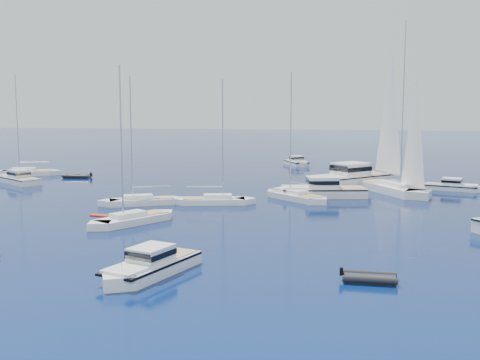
{
  "coord_description": "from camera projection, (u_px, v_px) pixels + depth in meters",
  "views": [
    {
      "loc": [
        5.84,
        -33.99,
        9.96
      ],
      "look_at": [
        -3.56,
        25.42,
        2.2
      ],
      "focal_mm": 43.97,
      "sensor_mm": 36.0,
      "label": 1
    }
  ],
  "objects": [
    {
      "name": "sailboat_mid_l",
      "position": [
        142.0,
        204.0,
        58.81
      ],
      "size": [
        9.17,
        5.79,
        13.23
      ],
      "primitive_type": null,
      "rotation": [
        0.0,
        0.0,
        1.99
      ],
      "color": "silver",
      "rests_on": "ground"
    },
    {
      "name": "sailboat_far_l",
      "position": [
        27.0,
        175.0,
        83.2
      ],
      "size": [
        10.25,
        4.98,
        14.58
      ],
      "primitive_type": null,
      "rotation": [
        0.0,
        0.0,
        1.82
      ],
      "color": "white",
      "rests_on": "ground"
    },
    {
      "name": "motor_cruiser_horizon",
      "position": [
        297.0,
        165.0,
        96.75
      ],
      "size": [
        5.27,
        7.82,
        1.98
      ],
      "primitive_type": null,
      "rotation": [
        0.0,
        0.0,
        3.58
      ],
      "color": "silver",
      "rests_on": "ground"
    },
    {
      "name": "tender_grey_far",
      "position": [
        77.0,
        178.0,
        80.22
      ],
      "size": [
        4.03,
        2.29,
        0.95
      ],
      "primitive_type": null,
      "rotation": [
        0.0,
        0.0,
        1.61
      ],
      "color": "black",
      "rests_on": "ground"
    },
    {
      "name": "motor_cruiser_near",
      "position": [
        150.0,
        275.0,
        34.52
      ],
      "size": [
        5.17,
        8.62,
        2.17
      ],
      "primitive_type": null,
      "rotation": [
        0.0,
        0.0,
        2.8
      ],
      "color": "white",
      "rests_on": "ground"
    },
    {
      "name": "motor_cruiser_far_l",
      "position": [
        19.0,
        183.0,
        74.57
      ],
      "size": [
        8.41,
        7.08,
        2.23
      ],
      "primitive_type": null,
      "rotation": [
        0.0,
        0.0,
        0.95
      ],
      "color": "white",
      "rests_on": "ground"
    },
    {
      "name": "sailboat_centre",
      "position": [
        214.0,
        204.0,
        59.15
      ],
      "size": [
        9.05,
        3.94,
        12.9
      ],
      "primitive_type": null,
      "rotation": [
        0.0,
        0.0,
        4.91
      ],
      "color": "white",
      "rests_on": "ground"
    },
    {
      "name": "motor_cruiser_centre",
      "position": [
        320.0,
        197.0,
        63.66
      ],
      "size": [
        11.19,
        5.21,
        2.83
      ],
      "primitive_type": null,
      "rotation": [
        0.0,
        0.0,
        1.76
      ],
      "color": "silver",
      "rests_on": "ground"
    },
    {
      "name": "ground",
      "position": [
        232.0,
        270.0,
        35.47
      ],
      "size": [
        400.0,
        400.0,
        0.0
      ],
      "primitive_type": "plane",
      "color": "navy",
      "rests_on": "ground"
    },
    {
      "name": "kayak_orange",
      "position": [
        106.0,
        217.0,
        52.46
      ],
      "size": [
        3.08,
        1.18,
        0.3
      ],
      "primitive_type": null,
      "rotation": [
        0.0,
        0.0,
        1.36
      ],
      "color": "red",
      "rests_on": "ground"
    },
    {
      "name": "sailboat_sails_r",
      "position": [
        393.0,
        193.0,
        66.78
      ],
      "size": [
        9.29,
        13.46,
        19.66
      ],
      "primitive_type": null,
      "rotation": [
        0.0,
        0.0,
        3.62
      ],
      "color": "silver",
      "rests_on": "ground"
    },
    {
      "name": "sailboat_mid_r",
      "position": [
        296.0,
        200.0,
        61.78
      ],
      "size": [
        8.42,
        8.28,
        13.78
      ],
      "primitive_type": null,
      "rotation": [
        0.0,
        0.0,
        0.8
      ],
      "color": "white",
      "rests_on": "ground"
    },
    {
      "name": "tender_grey_near",
      "position": [
        370.0,
        282.0,
        33.18
      ],
      "size": [
        3.25,
        1.92,
        0.95
      ],
      "primitive_type": null,
      "rotation": [
        0.0,
        0.0,
        4.67
      ],
      "color": "black",
      "rests_on": "ground"
    },
    {
      "name": "motor_cruiser_far_r",
      "position": [
        453.0,
        190.0,
        68.38
      ],
      "size": [
        7.41,
        4.34,
        1.86
      ],
      "primitive_type": null,
      "rotation": [
        0.0,
        0.0,
        4.38
      ],
      "color": "white",
      "rests_on": "ground"
    },
    {
      "name": "motor_cruiser_distant",
      "position": [
        349.0,
        185.0,
        72.6
      ],
      "size": [
        12.79,
        12.47,
        3.59
      ],
      "primitive_type": null,
      "rotation": [
        0.0,
        0.0,
        2.33
      ],
      "color": "white",
      "rests_on": "ground"
    },
    {
      "name": "sailboat_fore",
      "position": [
        132.0,
        223.0,
        49.47
      ],
      "size": [
        7.14,
        9.05,
        13.62
      ],
      "primitive_type": null,
      "rotation": [
        0.0,
        0.0,
        2.55
      ],
      "color": "white",
      "rests_on": "ground"
    }
  ]
}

